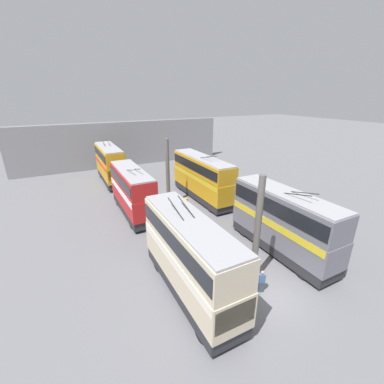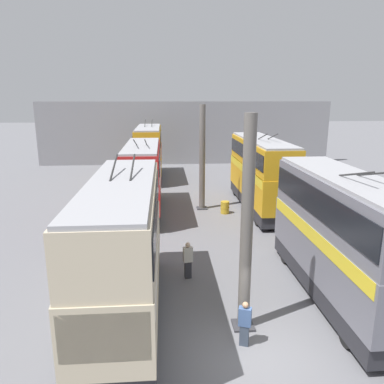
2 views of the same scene
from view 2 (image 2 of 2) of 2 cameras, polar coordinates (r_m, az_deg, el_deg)
name	(u,v)px [view 2 (image 2 of 2)]	position (r m, az deg, el deg)	size (l,w,h in m)	color
ground_plane	(254,359)	(13.23, 9.47, -23.75)	(240.00, 240.00, 0.00)	slate
depot_back_wall	(186,133)	(46.79, -0.90, 8.96)	(0.50, 36.00, 7.65)	gray
support_column_near	(247,231)	(12.93, 8.32, -5.84)	(0.76, 0.76, 7.64)	#605B56
support_column_far	(202,160)	(27.28, 1.57, 4.91)	(0.76, 0.76, 7.64)	#605B56
bus_left_near	(342,230)	(16.23, 21.88, -5.42)	(9.57, 2.54, 5.80)	black
bus_left_far	(261,170)	(27.97, 10.43, 3.38)	(10.87, 2.54, 5.82)	black
bus_right_near	(123,242)	(13.92, -10.47, -7.55)	(9.50, 2.54, 5.88)	black
bus_right_mid	(143,175)	(26.66, -7.54, 2.64)	(9.18, 2.54, 5.54)	black
bus_right_far	(149,149)	(38.42, -6.60, 6.46)	(9.37, 2.54, 5.87)	black
person_by_right_row	(188,259)	(17.35, -0.63, -10.21)	(0.32, 0.46, 1.74)	#2D2D33
person_aisle_foreground	(245,323)	(13.26, 8.04, -19.12)	(0.37, 0.48, 1.60)	#384251
oil_drum	(225,207)	(26.94, 5.03, -2.35)	(0.63, 0.63, 0.89)	#B28E23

